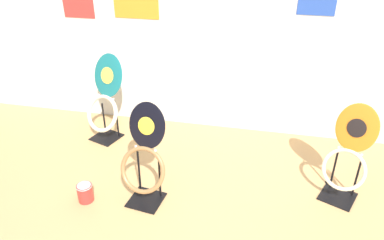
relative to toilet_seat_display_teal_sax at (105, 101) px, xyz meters
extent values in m
cube|color=silver|center=(1.18, 0.49, 0.87)|extent=(8.00, 0.06, 2.60)
cube|color=black|center=(-0.01, -0.04, -0.43)|extent=(0.36, 0.36, 0.01)
cylinder|color=black|center=(-0.08, 0.08, -0.25)|extent=(0.02, 0.02, 0.35)
cylinder|color=black|center=(0.11, 0.02, -0.25)|extent=(0.02, 0.02, 0.35)
cylinder|color=black|center=(-0.04, -0.11, -0.28)|extent=(0.22, 0.09, 0.02)
torus|color=beige|center=(-0.02, -0.06, -0.12)|extent=(0.46, 0.35, 0.38)
ellipsoid|color=#197075|center=(0.03, 0.09, 0.26)|extent=(0.41, 0.28, 0.45)
ellipsoid|color=#EADB4C|center=(0.03, 0.08, 0.27)|extent=(0.18, 0.11, 0.17)
sphere|color=silver|center=(-0.09, 0.06, 0.04)|extent=(0.02, 0.02, 0.02)
sphere|color=silver|center=(0.11, -0.01, 0.04)|extent=(0.02, 0.02, 0.02)
cube|color=black|center=(0.73, -0.93, -0.43)|extent=(0.32, 0.32, 0.01)
cylinder|color=black|center=(0.65, -0.82, -0.21)|extent=(0.02, 0.02, 0.42)
cylinder|color=black|center=(0.84, -0.85, -0.21)|extent=(0.02, 0.02, 0.42)
cylinder|color=black|center=(0.72, -1.00, -0.25)|extent=(0.22, 0.05, 0.02)
torus|color=#9E7042|center=(0.73, -0.95, -0.09)|extent=(0.43, 0.26, 0.38)
ellipsoid|color=black|center=(0.75, -0.82, 0.27)|extent=(0.34, 0.17, 0.39)
ellipsoid|color=yellow|center=(0.75, -0.83, 0.27)|extent=(0.15, 0.07, 0.15)
sphere|color=silver|center=(0.65, -0.86, 0.08)|extent=(0.02, 0.02, 0.02)
sphere|color=silver|center=(0.83, -0.88, 0.08)|extent=(0.02, 0.02, 0.02)
cube|color=black|center=(2.38, -0.54, -0.43)|extent=(0.37, 0.37, 0.01)
cylinder|color=black|center=(2.32, -0.41, -0.23)|extent=(0.02, 0.02, 0.38)
cylinder|color=black|center=(2.50, -0.49, -0.23)|extent=(0.02, 0.02, 0.38)
cylinder|color=black|center=(2.35, -0.61, -0.27)|extent=(0.21, 0.11, 0.02)
torus|color=beige|center=(2.37, -0.55, -0.12)|extent=(0.41, 0.32, 0.34)
ellipsoid|color=orange|center=(2.42, -0.44, 0.23)|extent=(0.37, 0.26, 0.40)
ellipsoid|color=black|center=(2.41, -0.45, 0.23)|extent=(0.16, 0.11, 0.15)
sphere|color=silver|center=(2.31, -0.45, 0.03)|extent=(0.02, 0.02, 0.02)
sphere|color=silver|center=(2.48, -0.53, 0.03)|extent=(0.02, 0.02, 0.02)
cylinder|color=red|center=(0.22, -1.03, -0.35)|extent=(0.13, 0.13, 0.16)
torus|color=silver|center=(0.22, -1.03, -0.28)|extent=(0.14, 0.14, 0.01)
cylinder|color=#B2B2B7|center=(0.22, -1.03, -0.27)|extent=(0.12, 0.12, 0.00)
camera|label=1|loc=(1.63, -3.28, 1.80)|focal=35.00mm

